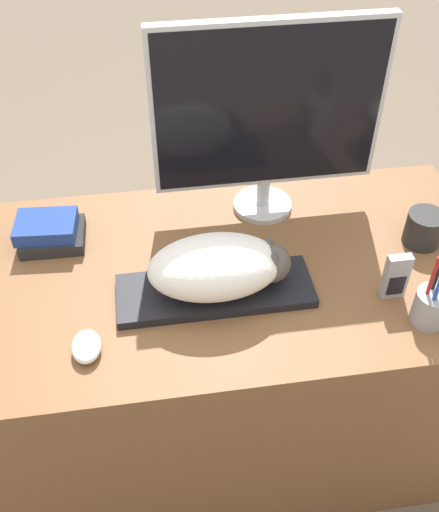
% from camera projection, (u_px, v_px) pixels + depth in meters
% --- Properties ---
extents(desk, '(1.41, 0.73, 0.73)m').
position_uv_depth(desk, '(226.00, 357.00, 1.77)').
color(desk, brown).
rests_on(desk, ground_plane).
extents(keyboard, '(0.47, 0.16, 0.02)m').
position_uv_depth(keyboard, '(215.00, 291.00, 1.45)').
color(keyboard, black).
rests_on(keyboard, desk).
extents(cat, '(0.34, 0.19, 0.14)m').
position_uv_depth(cat, '(221.00, 266.00, 1.40)').
color(cat, white).
rests_on(cat, keyboard).
extents(monitor, '(0.59, 0.16, 0.54)m').
position_uv_depth(monitor, '(268.00, 113.00, 1.50)').
color(monitor, '#B7B7BC').
rests_on(monitor, desk).
extents(computer_mouse, '(0.07, 0.10, 0.03)m').
position_uv_depth(computer_mouse, '(86.00, 346.00, 1.32)').
color(computer_mouse, silver).
rests_on(computer_mouse, desk).
extents(coffee_mug, '(0.13, 0.10, 0.09)m').
position_uv_depth(coffee_mug, '(425.00, 228.00, 1.57)').
color(coffee_mug, black).
rests_on(coffee_mug, desk).
extents(pen_cup, '(0.08, 0.08, 0.20)m').
position_uv_depth(pen_cup, '(432.00, 306.00, 1.37)').
color(pen_cup, '#939399').
rests_on(pen_cup, desk).
extents(phone, '(0.06, 0.03, 0.13)m').
position_uv_depth(phone, '(396.00, 277.00, 1.41)').
color(phone, '#99999E').
rests_on(phone, desk).
extents(book_stack, '(0.18, 0.14, 0.07)m').
position_uv_depth(book_stack, '(50.00, 232.00, 1.57)').
color(book_stack, black).
rests_on(book_stack, desk).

